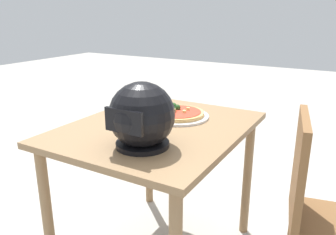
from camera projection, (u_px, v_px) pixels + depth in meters
dining_table at (158, 145)px, 1.70m from camera, size 0.81×0.99×0.75m
pizza_plate at (178, 116)px, 1.80m from camera, size 0.33×0.33×0.01m
pizza at (177, 113)px, 1.80m from camera, size 0.28×0.28×0.05m
motorcycle_helmet at (142, 116)px, 1.37m from camera, size 0.27×0.27×0.27m
chair_side at (319, 211)px, 1.39m from camera, size 0.47×0.47×0.90m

